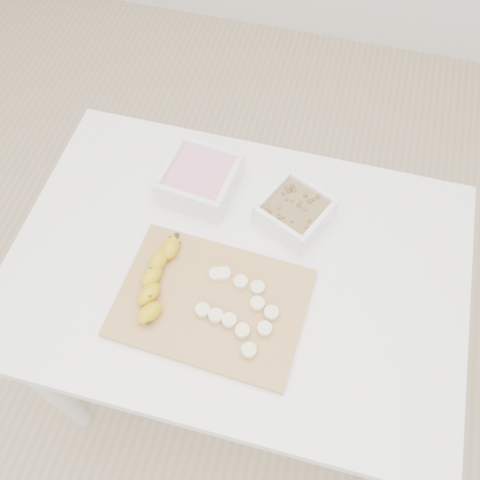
% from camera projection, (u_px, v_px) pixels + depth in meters
% --- Properties ---
extents(ground, '(3.50, 3.50, 0.00)m').
position_uv_depth(ground, '(238.00, 368.00, 1.82)').
color(ground, '#C6AD89').
rests_on(ground, ground).
extents(table, '(1.00, 0.70, 0.75)m').
position_uv_depth(table, '(237.00, 284.00, 1.25)').
color(table, white).
rests_on(table, ground).
extents(bowl_yogurt, '(0.18, 0.18, 0.08)m').
position_uv_depth(bowl_yogurt, '(200.00, 179.00, 1.24)').
color(bowl_yogurt, white).
rests_on(bowl_yogurt, table).
extents(bowl_granola, '(0.18, 0.18, 0.06)m').
position_uv_depth(bowl_granola, '(295.00, 212.00, 1.20)').
color(bowl_granola, white).
rests_on(bowl_granola, table).
extents(cutting_board, '(0.40, 0.30, 0.01)m').
position_uv_depth(cutting_board, '(212.00, 303.00, 1.12)').
color(cutting_board, tan).
rests_on(cutting_board, table).
extents(banana, '(0.09, 0.21, 0.03)m').
position_uv_depth(banana, '(157.00, 280.00, 1.12)').
color(banana, '#C49D0B').
rests_on(banana, cutting_board).
extents(banana_slices, '(0.17, 0.18, 0.02)m').
position_uv_depth(banana_slices, '(239.00, 307.00, 1.09)').
color(banana_slices, '#F4EAB8').
rests_on(banana_slices, cutting_board).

